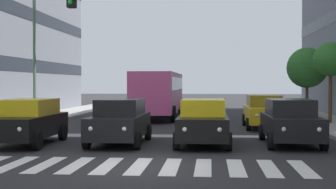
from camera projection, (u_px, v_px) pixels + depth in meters
ground_plane at (139, 166)px, 13.44m from camera, size 180.00×180.00×0.00m
crosswalk_markings at (139, 166)px, 13.44m from camera, size 9.45×2.80×0.01m
car_0 at (290, 121)px, 18.06m from camera, size 2.02×4.44×1.72m
car_1 at (203, 122)px, 18.00m from camera, size 2.02×4.44×1.72m
car_2 at (120, 121)px, 18.26m from camera, size 2.02×4.44×1.72m
car_3 at (28, 121)px, 18.15m from camera, size 2.02×4.44×1.72m
car_row2_0 at (264, 111)px, 24.74m from camera, size 2.02×4.44×1.72m
bus_behind_traffic at (159, 90)px, 32.07m from camera, size 2.78×10.50×3.00m
street_lamp_right at (43, 44)px, 26.22m from camera, size 2.98×0.28×7.07m
street_tree_2 at (331, 60)px, 26.27m from camera, size 1.87×1.87×4.42m
street_tree_3 at (307, 68)px, 32.04m from camera, size 2.71×2.71×4.57m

